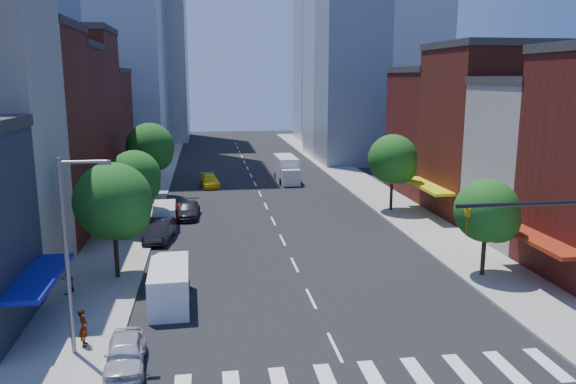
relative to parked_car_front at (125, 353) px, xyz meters
name	(u,v)px	position (x,y,z in m)	size (l,w,h in m)	color
ground	(335,347)	(9.50, 0.55, -0.71)	(220.00, 220.00, 0.00)	black
sidewalk_left	(147,189)	(-3.00, 40.55, -0.64)	(5.00, 120.00, 0.15)	gray
sidewalk_right	(361,183)	(22.00, 40.55, -0.64)	(5.00, 120.00, 0.15)	gray
crosswalk	(351,380)	(9.50, -2.45, -0.71)	(19.00, 3.00, 0.01)	silver
bldg_left_3	(33,135)	(-11.50, 29.55, 6.79)	(12.00, 8.00, 15.00)	#4F1713
bldg_left_4	(56,117)	(-11.50, 38.05, 7.79)	(12.00, 9.00, 17.00)	#592015
bldg_left_5	(78,128)	(-11.50, 47.55, 5.79)	(12.00, 10.00, 13.00)	#4F1713
bldg_right_1	(560,164)	(30.50, 15.55, 5.29)	(12.00, 8.00, 12.00)	silver
bldg_right_2	(501,133)	(30.50, 24.55, 6.79)	(12.00, 10.00, 15.00)	#592015
bldg_right_3	(453,134)	(30.50, 34.55, 5.79)	(12.00, 10.00, 13.00)	#4F1713
streetlight	(70,245)	(-2.31, 1.55, 4.57)	(2.25, 0.25, 9.00)	slate
tree_left_near	(116,204)	(-1.85, 11.47, 4.15)	(4.80, 4.80, 7.30)	black
tree_left_mid	(137,178)	(-1.85, 22.47, 3.82)	(4.20, 4.20, 6.65)	black
tree_left_far	(152,149)	(-1.85, 36.47, 4.49)	(5.00, 5.00, 7.75)	black
tree_right_near	(489,213)	(21.15, 8.47, 3.48)	(4.00, 4.00, 6.20)	black
tree_right_far	(394,161)	(21.15, 26.47, 4.15)	(4.60, 4.60, 7.20)	black
parked_car_front	(125,353)	(0.00, 0.00, 0.00)	(1.68, 4.18, 1.42)	#B1B1B6
parked_car_second	(160,230)	(0.00, 19.95, 0.11)	(1.75, 5.01, 1.65)	black
parked_car_third	(165,211)	(0.00, 26.77, -0.01)	(2.32, 5.03, 1.40)	#999999
parked_car_rear	(188,210)	(2.00, 26.94, -0.01)	(1.97, 4.86, 1.41)	black
cargo_van_near	(169,286)	(1.51, 6.82, 0.41)	(2.30, 5.38, 2.27)	silver
cargo_van_far	(165,216)	(0.13, 24.11, 0.23)	(1.97, 4.53, 1.90)	silver
taxi	(210,181)	(4.11, 41.54, -0.01)	(1.96, 4.83, 1.40)	yellow
traffic_car_oncoming	(291,173)	(14.36, 45.75, -0.07)	(1.37, 3.92, 1.29)	black
traffic_car_far	(289,166)	(14.90, 51.13, 0.02)	(1.73, 4.31, 1.47)	#999999
box_truck	(286,170)	(13.46, 43.65, 0.72)	(2.44, 7.57, 3.03)	silver
pedestrian_near	(84,328)	(-2.16, 2.19, 0.33)	(0.65, 0.42, 1.77)	#999999
pedestrian_far	(66,278)	(-4.49, 9.06, 0.39)	(0.92, 0.72, 1.90)	#999999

